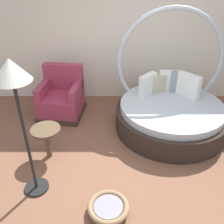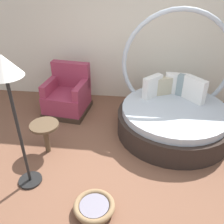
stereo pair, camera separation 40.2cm
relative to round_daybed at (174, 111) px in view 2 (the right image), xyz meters
name	(u,v)px [view 2 (the right image)]	position (x,y,z in m)	size (l,w,h in m)	color
ground_plane	(115,170)	(-0.90, -1.16, -0.38)	(8.00, 8.00, 0.02)	brown
back_wall	(129,30)	(-0.90, 1.21, 1.08)	(8.00, 0.12, 2.91)	silver
round_daybed	(174,111)	(0.00, 0.00, 0.00)	(1.95, 1.95, 2.03)	#2D231E
red_armchair	(68,96)	(-2.03, 0.42, -0.04)	(0.89, 0.89, 0.94)	#38281E
pet_basket	(94,207)	(-1.09, -1.89, -0.30)	(0.51, 0.51, 0.13)	#8E704C
side_table	(45,129)	(-2.03, -0.86, 0.05)	(0.44, 0.44, 0.52)	brown
floor_lamp	(7,80)	(-2.06, -1.51, 1.16)	(0.40, 0.40, 1.82)	black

